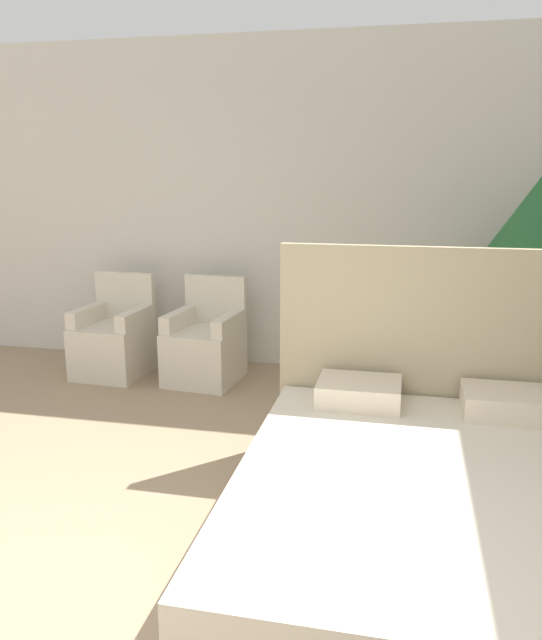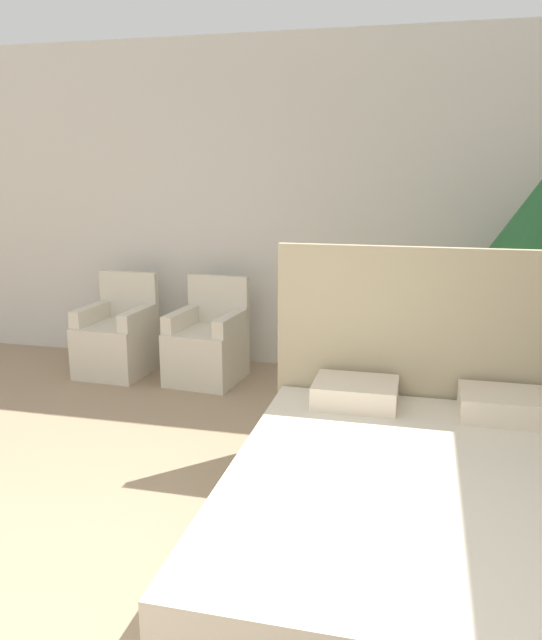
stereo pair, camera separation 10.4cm
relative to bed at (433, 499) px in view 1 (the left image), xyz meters
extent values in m
cube|color=silver|center=(-1.38, 2.75, 1.19)|extent=(10.00, 0.06, 2.90)
cube|color=brown|center=(0.00, -0.11, -0.14)|extent=(1.84, 2.15, 0.23)
cube|color=beige|center=(0.00, -0.11, 0.07)|extent=(1.80, 2.11, 0.20)
cube|color=tan|center=(0.00, 0.99, 0.41)|extent=(1.87, 0.06, 1.34)
cube|color=beige|center=(-0.41, 0.74, 0.24)|extent=(0.48, 0.37, 0.14)
cube|color=beige|center=(0.41, 0.74, 0.24)|extent=(0.48, 0.37, 0.14)
cube|color=beige|center=(-2.67, 2.10, -0.03)|extent=(0.59, 0.63, 0.45)
cube|color=beige|center=(-2.66, 2.38, 0.41)|extent=(0.57, 0.09, 0.42)
cube|color=beige|center=(-2.91, 2.12, 0.27)|extent=(0.13, 0.55, 0.15)
cube|color=beige|center=(-2.44, 2.09, 0.27)|extent=(0.13, 0.55, 0.15)
cube|color=beige|center=(-1.83, 2.10, -0.03)|extent=(0.62, 0.66, 0.45)
cube|color=beige|center=(-1.80, 2.38, 0.41)|extent=(0.57, 0.12, 0.42)
cube|color=beige|center=(-2.06, 2.13, 0.27)|extent=(0.15, 0.55, 0.15)
cube|color=beige|center=(-1.60, 2.08, 0.27)|extent=(0.15, 0.55, 0.15)
cylinder|color=brown|center=(0.75, 1.87, -0.07)|extent=(0.39, 0.39, 0.37)
cylinder|color=brown|center=(0.75, 1.87, 0.32)|extent=(0.06, 0.06, 0.41)
camera|label=1|loc=(-0.18, -2.76, 1.51)|focal=35.00mm
camera|label=2|loc=(-0.08, -2.74, 1.51)|focal=35.00mm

